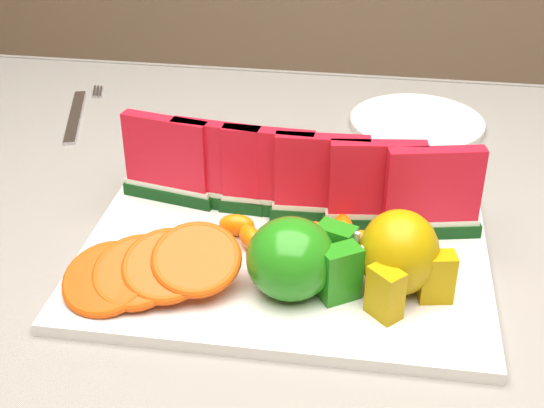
# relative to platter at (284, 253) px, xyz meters

# --- Properties ---
(table) EXTENTS (1.40, 0.90, 0.75)m
(table) POSITION_rel_platter_xyz_m (-0.02, -0.01, -0.11)
(table) COLOR #4D2F1E
(table) RESTS_ON ground
(tablecloth) EXTENTS (1.53, 1.03, 0.20)m
(tablecloth) POSITION_rel_platter_xyz_m (-0.02, -0.01, -0.05)
(tablecloth) COLOR gray
(tablecloth) RESTS_ON table
(platter) EXTENTS (0.40, 0.30, 0.01)m
(platter) POSITION_rel_platter_xyz_m (0.00, 0.00, 0.00)
(platter) COLOR silver
(platter) RESTS_ON tablecloth
(apple_cluster) EXTENTS (0.11, 0.09, 0.08)m
(apple_cluster) POSITION_rel_platter_xyz_m (0.02, -0.06, 0.04)
(apple_cluster) COLOR #23841D
(apple_cluster) RESTS_ON platter
(pear_cluster) EXTENTS (0.10, 0.11, 0.08)m
(pear_cluster) POSITION_rel_platter_xyz_m (0.11, -0.05, 0.04)
(pear_cluster) COLOR #AE9213
(pear_cluster) RESTS_ON platter
(side_plate) EXTENTS (0.20, 0.20, 0.01)m
(side_plate) POSITION_rel_platter_xyz_m (0.13, 0.33, -0.00)
(side_plate) COLOR silver
(side_plate) RESTS_ON tablecloth
(fork) EXTENTS (0.06, 0.19, 0.00)m
(fork) POSITION_rel_platter_xyz_m (-0.33, 0.30, -0.00)
(fork) COLOR silver
(fork) RESTS_ON tablecloth
(watermelon_row) EXTENTS (0.39, 0.07, 0.10)m
(watermelon_row) POSITION_rel_platter_xyz_m (0.00, 0.06, 0.05)
(watermelon_row) COLOR #0A3B15
(watermelon_row) RESTS_ON platter
(orange_fan_front) EXTENTS (0.18, 0.12, 0.05)m
(orange_fan_front) POSITION_rel_platter_xyz_m (-0.11, -0.08, 0.03)
(orange_fan_front) COLOR red
(orange_fan_front) RESTS_ON platter
(orange_fan_back) EXTENTS (0.24, 0.10, 0.04)m
(orange_fan_back) POSITION_rel_platter_xyz_m (-0.04, 0.12, 0.02)
(orange_fan_back) COLOR red
(orange_fan_back) RESTS_ON platter
(tangerine_segments) EXTENTS (0.18, 0.07, 0.02)m
(tangerine_segments) POSITION_rel_platter_xyz_m (0.00, 0.01, 0.02)
(tangerine_segments) COLOR orange
(tangerine_segments) RESTS_ON platter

